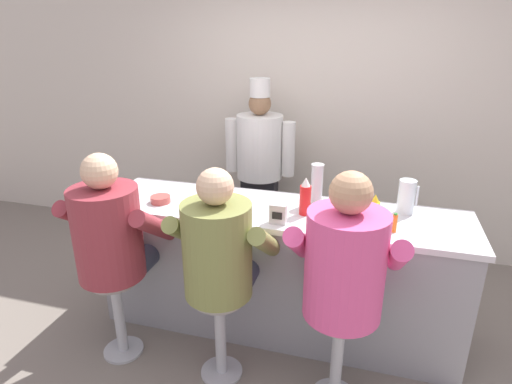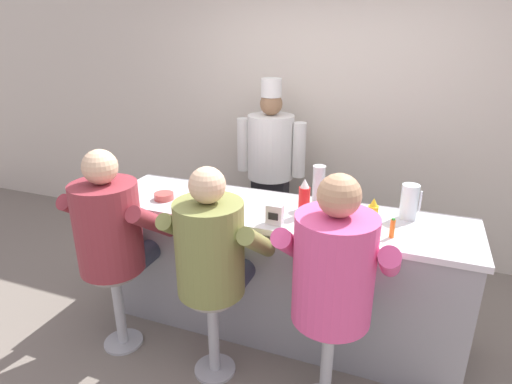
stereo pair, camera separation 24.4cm
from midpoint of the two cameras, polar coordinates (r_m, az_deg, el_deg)
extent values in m
plane|color=slate|center=(3.20, -1.00, -20.56)|extent=(20.00, 20.00, 0.00)
cube|color=beige|center=(4.22, 6.14, 10.31)|extent=(10.00, 0.06, 2.70)
cube|color=gray|center=(3.18, 0.71, -10.55)|extent=(2.53, 0.63, 0.91)
cube|color=silver|center=(2.96, 0.75, -2.65)|extent=(2.58, 0.66, 0.04)
cylinder|color=red|center=(2.84, 4.14, -1.14)|extent=(0.08, 0.08, 0.20)
cone|color=white|center=(2.79, 4.21, 1.34)|extent=(0.06, 0.06, 0.06)
cylinder|color=yellow|center=(2.76, 13.03, -2.82)|extent=(0.06, 0.06, 0.15)
cone|color=yellow|center=(2.72, 13.21, -0.85)|extent=(0.05, 0.05, 0.05)
cylinder|color=orange|center=(2.70, 15.57, -4.11)|extent=(0.03, 0.03, 0.11)
cylinder|color=#287F2D|center=(2.67, 15.69, -2.91)|extent=(0.02, 0.02, 0.01)
cylinder|color=silver|center=(2.98, 17.24, -0.64)|extent=(0.11, 0.11, 0.23)
cube|color=silver|center=(2.98, 18.53, -0.56)|extent=(0.01, 0.01, 0.14)
cylinder|color=white|center=(3.01, -9.08, -1.94)|extent=(0.27, 0.27, 0.02)
ellipsoid|color=#E0BC60|center=(3.00, -9.10, -1.50)|extent=(0.12, 0.10, 0.03)
cylinder|color=#B24C47|center=(3.15, -14.79, -0.99)|extent=(0.14, 0.14, 0.05)
cylinder|color=beige|center=(2.93, 8.85, -1.85)|extent=(0.08, 0.08, 0.08)
torus|color=beige|center=(2.92, 9.92, -1.88)|extent=(0.06, 0.01, 0.06)
cylinder|color=#B7BABF|center=(3.01, 5.83, 0.93)|extent=(0.08, 0.08, 0.28)
cylinder|color=silver|center=(2.96, 5.93, 3.59)|extent=(0.09, 0.09, 0.01)
cube|color=silver|center=(2.71, 0.41, -2.98)|extent=(0.11, 0.06, 0.13)
cube|color=black|center=(2.68, 0.23, -3.24)|extent=(0.06, 0.01, 0.05)
cylinder|color=#B2B5BA|center=(3.36, -19.34, -19.30)|extent=(0.27, 0.27, 0.02)
cylinder|color=#B2B5BA|center=(3.18, -20.00, -15.13)|extent=(0.07, 0.07, 0.58)
cylinder|color=gray|center=(3.03, -20.67, -10.73)|extent=(0.32, 0.32, 0.05)
cylinder|color=#33384C|center=(3.21, -20.11, -7.93)|extent=(0.16, 0.42, 0.16)
cylinder|color=#33384C|center=(3.10, -16.89, -8.60)|extent=(0.16, 0.42, 0.16)
cylinder|color=maroon|center=(2.88, -21.48, -5.19)|extent=(0.42, 0.42, 0.60)
cylinder|color=maroon|center=(3.11, -24.19, -3.05)|extent=(0.11, 0.46, 0.37)
cylinder|color=maroon|center=(2.81, -15.76, -4.44)|extent=(0.11, 0.46, 0.37)
sphere|color=#DBB28E|center=(2.74, -22.60, 2.55)|extent=(0.22, 0.22, 0.22)
cylinder|color=#B2B5BA|center=(3.06, -7.06, -22.71)|extent=(0.27, 0.27, 0.02)
cylinder|color=#B2B5BA|center=(2.87, -7.34, -18.35)|extent=(0.07, 0.07, 0.58)
cylinder|color=gray|center=(2.70, -7.62, -13.64)|extent=(0.32, 0.32, 0.05)
cylinder|color=#33384C|center=(2.87, -7.94, -10.41)|extent=(0.15, 0.41, 0.15)
cylinder|color=#33384C|center=(2.80, -4.02, -11.08)|extent=(0.15, 0.41, 0.15)
cylinder|color=olive|center=(2.53, -7.96, -7.75)|extent=(0.41, 0.41, 0.58)
cylinder|color=olive|center=(2.72, -12.02, -5.27)|extent=(0.11, 0.44, 0.35)
cylinder|color=olive|center=(2.53, -1.54, -6.81)|extent=(0.11, 0.44, 0.35)
sphere|color=#DBB28E|center=(2.37, -8.43, 0.68)|extent=(0.21, 0.21, 0.21)
cylinder|color=#B2B5BA|center=(2.71, 8.08, -21.02)|extent=(0.07, 0.07, 0.58)
cylinder|color=gray|center=(2.53, 8.41, -16.20)|extent=(0.32, 0.32, 0.05)
cylinder|color=#33384C|center=(2.70, 6.79, -12.50)|extent=(0.16, 0.43, 0.16)
cylinder|color=#33384C|center=(2.68, 11.48, -13.04)|extent=(0.16, 0.43, 0.16)
cylinder|color=#E54C8C|center=(2.35, 8.84, -9.72)|extent=(0.43, 0.43, 0.61)
cylinder|color=#E54C8C|center=(2.48, 2.96, -6.93)|extent=(0.11, 0.47, 0.37)
cylinder|color=#E54C8C|center=(2.43, 15.72, -8.33)|extent=(0.11, 0.47, 0.37)
sphere|color=tan|center=(2.17, 9.44, -0.13)|extent=(0.22, 0.22, 0.22)
cube|color=#232328|center=(4.24, -1.18, -3.05)|extent=(0.33, 0.18, 0.79)
cube|color=white|center=(4.14, -1.40, -1.31)|extent=(0.30, 0.02, 0.47)
cylinder|color=white|center=(4.01, -1.25, 6.04)|extent=(0.43, 0.43, 0.59)
sphere|color=#8C6647|center=(3.93, -1.30, 11.67)|extent=(0.20, 0.20, 0.20)
cylinder|color=white|center=(3.91, -1.31, 13.74)|extent=(0.18, 0.18, 0.16)
cylinder|color=white|center=(4.10, -4.94, 6.25)|extent=(0.12, 0.12, 0.50)
cylinder|color=white|center=(3.94, 2.58, 5.71)|extent=(0.12, 0.12, 0.50)
camera|label=1|loc=(0.12, -92.39, -0.91)|focal=30.00mm
camera|label=2|loc=(0.12, 87.61, 0.91)|focal=30.00mm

